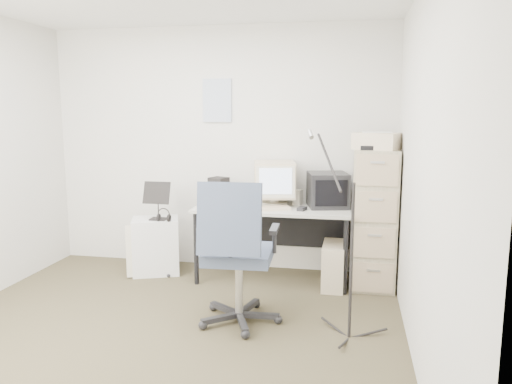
% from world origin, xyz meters
% --- Properties ---
extents(floor, '(3.60, 3.60, 0.01)m').
position_xyz_m(floor, '(0.00, 0.00, -0.01)').
color(floor, '#433C2A').
rests_on(floor, ground).
extents(wall_back, '(3.60, 0.02, 2.50)m').
position_xyz_m(wall_back, '(0.00, 1.80, 1.25)').
color(wall_back, silver).
rests_on(wall_back, ground).
extents(wall_right, '(0.02, 3.60, 2.50)m').
position_xyz_m(wall_right, '(1.80, 0.00, 1.25)').
color(wall_right, silver).
rests_on(wall_right, ground).
extents(wall_calendar, '(0.30, 0.02, 0.44)m').
position_xyz_m(wall_calendar, '(-0.02, 1.79, 1.75)').
color(wall_calendar, white).
rests_on(wall_calendar, wall_back).
extents(filing_cabinet, '(0.40, 0.60, 1.30)m').
position_xyz_m(filing_cabinet, '(1.58, 1.48, 0.65)').
color(filing_cabinet, beige).
rests_on(filing_cabinet, floor).
extents(printer, '(0.47, 0.40, 0.15)m').
position_xyz_m(printer, '(1.58, 1.42, 1.38)').
color(printer, '#C3B193').
rests_on(printer, filing_cabinet).
extents(desk, '(1.50, 0.70, 0.73)m').
position_xyz_m(desk, '(0.63, 1.45, 0.36)').
color(desk, silver).
rests_on(desk, floor).
extents(crt_monitor, '(0.46, 0.48, 0.43)m').
position_xyz_m(crt_monitor, '(0.62, 1.54, 0.94)').
color(crt_monitor, '#C3B193').
rests_on(crt_monitor, desk).
extents(crt_tv, '(0.44, 0.46, 0.33)m').
position_xyz_m(crt_tv, '(1.14, 1.53, 0.90)').
color(crt_tv, black).
rests_on(crt_tv, desk).
extents(desk_speaker, '(0.10, 0.10, 0.15)m').
position_xyz_m(desk_speaker, '(0.85, 1.59, 0.80)').
color(desk_speaker, beige).
rests_on(desk_speaker, desk).
extents(keyboard, '(0.47, 0.31, 0.02)m').
position_xyz_m(keyboard, '(0.59, 1.28, 0.74)').
color(keyboard, '#C3B193').
rests_on(keyboard, desk).
extents(mouse, '(0.09, 0.12, 0.03)m').
position_xyz_m(mouse, '(0.92, 1.31, 0.75)').
color(mouse, black).
rests_on(mouse, desk).
extents(radio_receiver, '(0.35, 0.27, 0.09)m').
position_xyz_m(radio_receiver, '(0.08, 1.54, 0.78)').
color(radio_receiver, black).
rests_on(radio_receiver, desk).
extents(radio_speaker, '(0.21, 0.21, 0.16)m').
position_xyz_m(radio_speaker, '(0.06, 1.53, 0.91)').
color(radio_speaker, black).
rests_on(radio_speaker, radio_receiver).
extents(papers, '(0.25, 0.32, 0.02)m').
position_xyz_m(papers, '(0.34, 1.29, 0.74)').
color(papers, white).
rests_on(papers, desk).
extents(pc_tower, '(0.20, 0.45, 0.42)m').
position_xyz_m(pc_tower, '(1.22, 1.32, 0.21)').
color(pc_tower, '#C3B193').
rests_on(pc_tower, floor).
extents(office_chair, '(0.70, 0.70, 1.15)m').
position_xyz_m(office_chair, '(0.52, 0.38, 0.57)').
color(office_chair, '#48556D').
rests_on(office_chair, floor).
extents(side_cart, '(0.56, 0.50, 0.57)m').
position_xyz_m(side_cart, '(-0.58, 1.41, 0.28)').
color(side_cart, silver).
rests_on(side_cart, floor).
extents(music_stand, '(0.31, 0.24, 0.40)m').
position_xyz_m(music_stand, '(-0.53, 1.37, 0.76)').
color(music_stand, black).
rests_on(music_stand, side_cart).
extents(headphones, '(0.18, 0.18, 0.02)m').
position_xyz_m(headphones, '(-0.45, 1.31, 0.61)').
color(headphones, black).
rests_on(headphones, side_cart).
extents(mic_stand, '(0.03, 0.03, 1.51)m').
position_xyz_m(mic_stand, '(1.38, 0.28, 0.75)').
color(mic_stand, black).
rests_on(mic_stand, floor).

